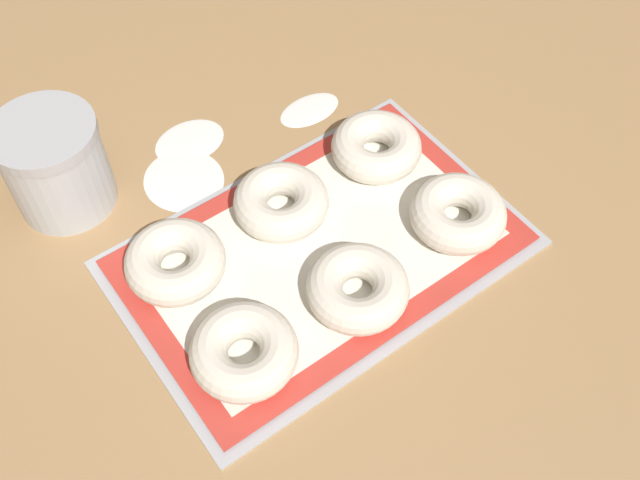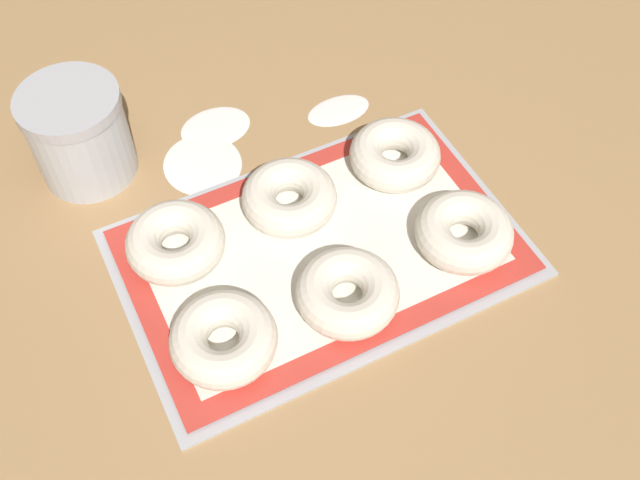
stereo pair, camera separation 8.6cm
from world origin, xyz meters
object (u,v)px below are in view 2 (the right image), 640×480
bagel_front_right (464,232)px  flour_canister (79,134)px  bagel_back_center (289,198)px  bagel_back_right (395,155)px  baking_tray (320,254)px  bagel_back_left (176,242)px  bagel_front_center (347,293)px  bagel_front_left (224,339)px

bagel_front_right → flour_canister: flour_canister is taller
bagel_back_center → bagel_back_right: same height
baking_tray → bagel_back_right: size_ratio=4.04×
bagel_back_left → bagel_back_right: size_ratio=1.00×
bagel_back_center → bagel_front_right: bearing=-41.0°
bagel_front_center → flour_canister: (-0.20, 0.35, 0.03)m
bagel_front_center → bagel_back_left: bearing=134.0°
flour_canister → bagel_back_center: bearing=-42.9°
bagel_front_right → bagel_back_left: same height
bagel_back_left → flour_canister: (-0.05, 0.19, 0.03)m
baking_tray → flour_canister: size_ratio=3.74×
bagel_front_center → bagel_front_right: (0.17, 0.01, 0.00)m
bagel_front_center → flour_canister: size_ratio=0.93×
bagel_front_right → bagel_front_center: bearing=-175.7°
bagel_front_left → bagel_front_right: bearing=0.6°
baking_tray → bagel_front_left: (-0.15, -0.07, 0.03)m
bagel_front_left → bagel_front_right: same height
bagel_front_right → bagel_back_left: size_ratio=1.00×
bagel_front_right → bagel_back_center: (-0.17, 0.14, 0.00)m
bagel_front_right → bagel_back_left: (-0.32, 0.14, 0.00)m
baking_tray → bagel_back_center: (-0.00, 0.08, 0.03)m
baking_tray → bagel_front_left: size_ratio=4.04×
bagel_back_left → flour_canister: flour_canister is taller
baking_tray → bagel_back_center: 0.08m
bagel_back_left → bagel_back_center: bearing=0.3°
bagel_back_left → bagel_back_center: 0.15m
bagel_front_left → bagel_back_left: same height
bagel_front_center → flour_canister: bearing=120.5°
baking_tray → bagel_back_right: bagel_back_right is taller
bagel_back_center → bagel_back_right: 0.15m
bagel_back_right → bagel_front_center: bearing=-134.3°
bagel_front_right → bagel_back_left: 0.35m
baking_tray → bagel_back_left: bagel_back_left is taller
bagel_back_left → bagel_back_right: 0.31m
bagel_back_center → flour_canister: (-0.21, 0.19, 0.03)m
bagel_front_left → bagel_front_center: size_ratio=1.00×
bagel_front_center → baking_tray: bearing=86.0°
bagel_back_right → flour_canister: (-0.36, 0.19, 0.03)m
bagel_front_center → bagel_back_right: (0.16, 0.16, 0.00)m
baking_tray → bagel_front_center: size_ratio=4.04×
baking_tray → bagel_back_right: bearing=27.7°
bagel_front_center → bagel_front_right: size_ratio=1.00×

